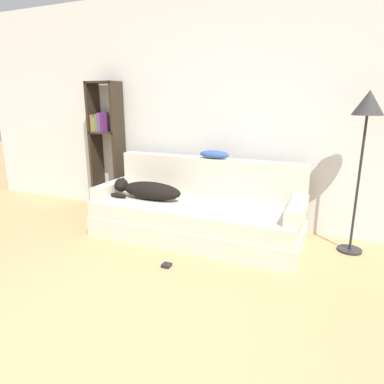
{
  "coord_description": "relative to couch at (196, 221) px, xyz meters",
  "views": [
    {
      "loc": [
        1.45,
        -0.92,
        1.48
      ],
      "look_at": [
        0.06,
        2.23,
        0.54
      ],
      "focal_mm": 32.0,
      "sensor_mm": 36.0,
      "label": 1
    }
  ],
  "objects": [
    {
      "name": "power_adapter",
      "position": [
        0.03,
        -0.75,
        -0.18
      ],
      "size": [
        0.08,
        0.08,
        0.03
      ],
      "color": "black",
      "rests_on": "ground_plane"
    },
    {
      "name": "couch",
      "position": [
        0.0,
        0.0,
        0.0
      ],
      "size": [
        2.26,
        0.89,
        0.39
      ],
      "color": "beige",
      "rests_on": "ground_plane"
    },
    {
      "name": "laptop",
      "position": [
        0.09,
        -0.07,
        0.21
      ],
      "size": [
        0.37,
        0.29,
        0.02
      ],
      "rotation": [
        0.0,
        0.0,
        0.23
      ],
      "color": "silver",
      "rests_on": "couch"
    },
    {
      "name": "dog",
      "position": [
        -0.56,
        -0.06,
        0.3
      ],
      "size": [
        0.84,
        0.24,
        0.22
      ],
      "color": "black",
      "rests_on": "couch"
    },
    {
      "name": "couch_arm_right",
      "position": [
        1.06,
        -0.01,
        0.27
      ],
      "size": [
        0.15,
        0.7,
        0.13
      ],
      "color": "beige",
      "rests_on": "couch"
    },
    {
      "name": "couch_backrest",
      "position": [
        0.0,
        0.37,
        0.42
      ],
      "size": [
        2.22,
        0.15,
        0.44
      ],
      "color": "beige",
      "rests_on": "couch"
    },
    {
      "name": "couch_arm_left",
      "position": [
        -1.06,
        -0.01,
        0.27
      ],
      "size": [
        0.15,
        0.7,
        0.13
      ],
      "color": "beige",
      "rests_on": "couch"
    },
    {
      "name": "throw_pillow",
      "position": [
        0.08,
        0.35,
        0.68
      ],
      "size": [
        0.35,
        0.15,
        0.09
      ],
      "color": "#335199",
      "rests_on": "couch_backrest"
    },
    {
      "name": "wall_back",
      "position": [
        -0.06,
        0.66,
        1.16
      ],
      "size": [
        7.33,
        0.06,
        2.7
      ],
      "color": "silver",
      "rests_on": "ground_plane"
    },
    {
      "name": "bookshelf",
      "position": [
        -1.51,
        0.48,
        0.76
      ],
      "size": [
        0.42,
        0.26,
        1.7
      ],
      "color": "#2D2319",
      "rests_on": "ground_plane"
    },
    {
      "name": "floor_lamp",
      "position": [
        1.56,
        0.29,
        1.13
      ],
      "size": [
        0.28,
        0.28,
        1.56
      ],
      "color": "#232326",
      "rests_on": "ground_plane"
    }
  ]
}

